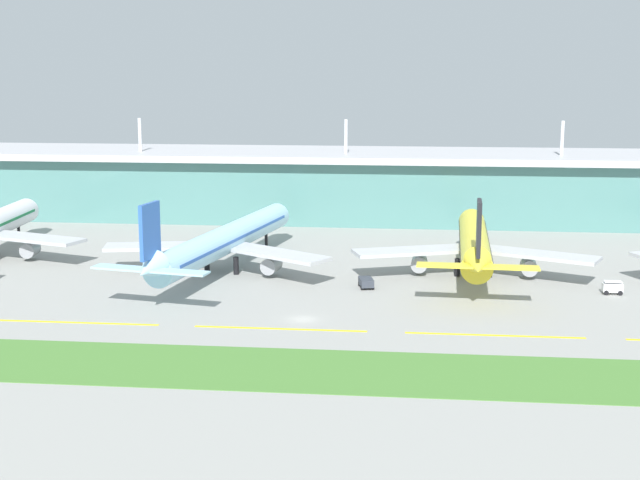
% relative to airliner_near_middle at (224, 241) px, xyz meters
% --- Properties ---
extents(ground_plane, '(600.00, 600.00, 0.00)m').
position_rel_airliner_near_middle_xyz_m(ground_plane, '(20.29, -32.83, -6.46)').
color(ground_plane, gray).
extents(terminal_building, '(288.00, 34.00, 27.55)m').
position_rel_airliner_near_middle_xyz_m(terminal_building, '(20.29, 66.22, 3.02)').
color(terminal_building, slate).
rests_on(terminal_building, ground).
extents(airliner_near_middle, '(47.91, 71.78, 18.90)m').
position_rel_airliner_near_middle_xyz_m(airliner_near_middle, '(0.00, 0.00, 0.00)').
color(airliner_near_middle, '#9ED1EA').
rests_on(airliner_near_middle, ground).
extents(airliner_far_middle, '(48.75, 59.03, 18.90)m').
position_rel_airliner_near_middle_xyz_m(airliner_far_middle, '(50.56, 2.36, -0.02)').
color(airliner_far_middle, yellow).
rests_on(airliner_far_middle, ground).
extents(taxiway_stripe_mid_west, '(28.00, 0.70, 0.04)m').
position_rel_airliner_near_middle_xyz_m(taxiway_stripe_mid_west, '(-16.71, -38.59, -6.44)').
color(taxiway_stripe_mid_west, yellow).
rests_on(taxiway_stripe_mid_west, ground).
extents(taxiway_stripe_centre, '(28.00, 0.70, 0.04)m').
position_rel_airliner_near_middle_xyz_m(taxiway_stripe_centre, '(17.29, -38.59, -6.44)').
color(taxiway_stripe_centre, yellow).
rests_on(taxiway_stripe_centre, ground).
extents(taxiway_stripe_mid_east, '(28.00, 0.70, 0.04)m').
position_rel_airliner_near_middle_xyz_m(taxiway_stripe_mid_east, '(51.29, -38.59, -6.44)').
color(taxiway_stripe_mid_east, yellow).
rests_on(taxiway_stripe_mid_east, ground).
extents(grass_verge, '(300.00, 18.00, 0.10)m').
position_rel_airliner_near_middle_xyz_m(grass_verge, '(20.29, -57.67, -6.41)').
color(grass_verge, '#477A33').
rests_on(grass_verge, ground).
extents(pushback_tug, '(3.30, 4.81, 1.85)m').
position_rel_airliner_near_middle_xyz_m(pushback_tug, '(29.62, -10.37, -5.36)').
color(pushback_tug, '#333842').
rests_on(pushback_tug, ground).
extents(baggage_cart, '(3.64, 2.04, 2.48)m').
position_rel_airliner_near_middle_xyz_m(baggage_cart, '(75.18, -10.41, -5.19)').
color(baggage_cart, silver).
rests_on(baggage_cart, ground).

